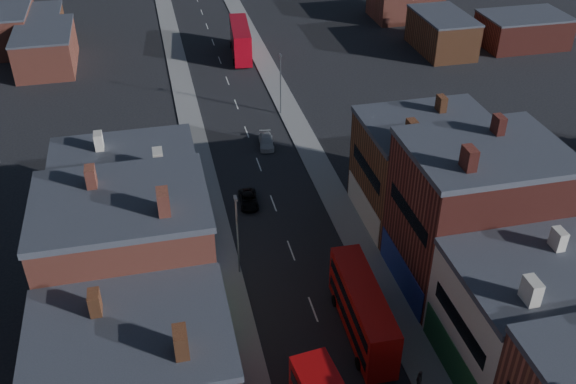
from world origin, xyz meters
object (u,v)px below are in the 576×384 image
bus_2 (240,40)px  car_2 (249,200)px  bus_1 (363,310)px  car_3 (266,141)px  ped_3 (419,380)px

bus_2 → car_2: bearing=-93.2°
bus_1 → car_3: size_ratio=2.64×
bus_2 → ped_3: size_ratio=6.78×
bus_2 → car_2: bus_2 is taller
bus_1 → ped_3: bus_1 is taller
car_2 → bus_2: bearing=84.9°
car_2 → ped_3: 27.23m
bus_1 → car_3: 31.54m
bus_2 → car_3: bus_2 is taller
bus_1 → bus_2: bearing=91.0°
car_3 → car_2: bearing=-103.2°
bus_1 → car_3: bus_1 is taller
bus_1 → ped_3: bearing=-68.3°
ped_3 → bus_1: bearing=37.7°
bus_1 → car_2: (-5.52, 19.85, -1.96)m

